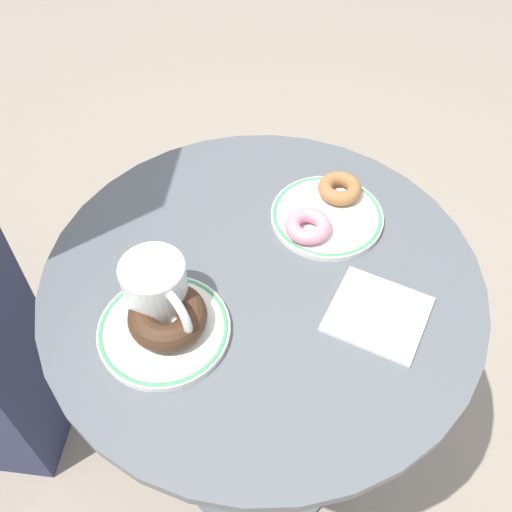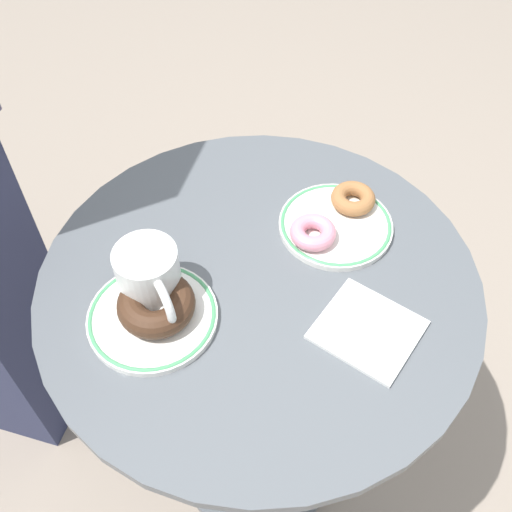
# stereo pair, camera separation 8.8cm
# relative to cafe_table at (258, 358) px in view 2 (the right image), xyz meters

# --- Properties ---
(ground_plane) EXTENTS (7.00, 7.00, 0.02)m
(ground_plane) POSITION_rel_cafe_table_xyz_m (0.00, 0.00, -0.48)
(ground_plane) COLOR gray
(cafe_table) EXTENTS (0.66, 0.66, 0.71)m
(cafe_table) POSITION_rel_cafe_table_xyz_m (0.00, 0.00, 0.00)
(cafe_table) COLOR #565B60
(cafe_table) RESTS_ON ground
(plate_left) EXTENTS (0.18, 0.18, 0.01)m
(plate_left) POSITION_rel_cafe_table_xyz_m (-0.16, 0.05, 0.24)
(plate_left) COLOR white
(plate_left) RESTS_ON cafe_table
(plate_right) EXTENTS (0.18, 0.18, 0.01)m
(plate_right) POSITION_rel_cafe_table_xyz_m (0.16, -0.01, 0.24)
(plate_right) COLOR white
(plate_right) RESTS_ON cafe_table
(donut_chocolate) EXTENTS (0.15, 0.15, 0.04)m
(donut_chocolate) POSITION_rel_cafe_table_xyz_m (-0.15, 0.05, 0.27)
(donut_chocolate) COLOR #422819
(donut_chocolate) RESTS_ON plate_left
(donut_cinnamon) EXTENTS (0.07, 0.07, 0.02)m
(donut_cinnamon) POSITION_rel_cafe_table_xyz_m (0.21, -0.00, 0.26)
(donut_cinnamon) COLOR #A36B3D
(donut_cinnamon) RESTS_ON plate_right
(donut_pink_frosted) EXTENTS (0.10, 0.10, 0.02)m
(donut_pink_frosted) POSITION_rel_cafe_table_xyz_m (0.11, -0.01, 0.26)
(donut_pink_frosted) COLOR pink
(donut_pink_frosted) RESTS_ON plate_right
(paper_napkin) EXTENTS (0.14, 0.15, 0.01)m
(paper_napkin) POSITION_rel_cafe_table_xyz_m (0.05, -0.17, 0.24)
(paper_napkin) COLOR white
(paper_napkin) RESTS_ON cafe_table
(coffee_mug) EXTENTS (0.09, 0.13, 0.09)m
(coffee_mug) POSITION_rel_cafe_table_xyz_m (-0.13, 0.08, 0.29)
(coffee_mug) COLOR white
(coffee_mug) RESTS_ON cafe_table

